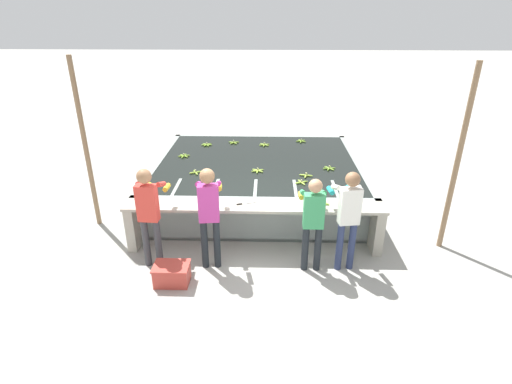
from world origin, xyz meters
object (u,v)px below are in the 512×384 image
Objects in this scene: banana_bunch_floating_4 at (301,141)px; knife_0 at (243,204)px; banana_bunch_floating_3 at (234,142)px; banana_bunch_floating_9 at (207,145)px; banana_bunch_floating_6 at (196,172)px; support_post_left at (85,146)px; banana_bunch_floating_0 at (264,145)px; crate at (172,274)px; support_post_right at (457,162)px; banana_bunch_floating_8 at (258,171)px; banana_bunch_floating_2 at (184,156)px; banana_bunch_floating_7 at (329,168)px; banana_bunch_ledge_0 at (322,204)px; worker_1 at (209,209)px; worker_2 at (313,217)px; banana_bunch_floating_5 at (306,175)px; worker_3 at (348,212)px; banana_bunch_floating_1 at (301,182)px; worker_0 at (149,209)px.

knife_0 is at bearing -109.07° from banana_bunch_floating_4.
banana_bunch_floating_9 is (-0.65, -0.19, -0.00)m from banana_bunch_floating_3.
support_post_left reaches higher than banana_bunch_floating_6.
banana_bunch_floating_6 is 0.08× the size of support_post_left.
banana_bunch_floating_0 is 4.62m from crate.
support_post_right reaches higher than banana_bunch_floating_0.
knife_0 is (-0.20, -1.54, -0.01)m from banana_bunch_floating_8.
banana_bunch_floating_7 is (3.18, -0.69, 0.00)m from banana_bunch_floating_2.
banana_bunch_floating_9 is at bearing 52.99° from support_post_left.
banana_bunch_ledge_0 is at bearing -30.04° from banana_bunch_floating_6.
support_post_left reaches higher than banana_bunch_floating_3.
banana_bunch_floating_7 is at bearing 6.48° from banana_bunch_floating_6.
banana_bunch_floating_3 is at bearing -174.32° from banana_bunch_floating_4.
banana_bunch_floating_2 is 3.69m from banana_bunch_ledge_0.
support_post_left is at bearing 169.68° from banana_bunch_ledge_0.
banana_bunch_floating_8 is at bearing 71.53° from worker_1.
banana_bunch_floating_7 is at bearing 77.92° from banana_bunch_ledge_0.
worker_2 is at bearing -19.00° from support_post_left.
banana_bunch_ledge_0 is (2.39, -1.38, 0.00)m from banana_bunch_floating_6.
banana_bunch_floating_5 and banana_bunch_floating_6 have the same top height.
crate is at bearing -134.63° from banana_bunch_floating_7.
worker_2 is 1.91m from banana_bunch_floating_5.
banana_bunch_floating_6 is (-1.38, -1.88, 0.00)m from banana_bunch_floating_0.
banana_bunch_floating_9 is 3.15m from support_post_left.
worker_3 is at bearing -35.74° from banana_bunch_floating_6.
knife_0 is at bearing 45.47° from crate.
worker_2 is at bearing -162.53° from support_post_right.
knife_0 is at bearing -82.65° from banana_bunch_floating_3.
knife_0 is at bearing 151.85° from worker_2.
crate is at bearing -165.04° from support_post_right.
banana_bunch_floating_1 is 2.16m from banana_bunch_floating_6.
worker_3 is 1.77m from knife_0.
support_post_right is at bearing -40.42° from banana_bunch_floating_7.
banana_bunch_floating_9 is at bearing 90.54° from crate.
worker_0 is at bearing -114.76° from banana_bunch_floating_0.
banana_bunch_floating_5 is 1.00× the size of banana_bunch_floating_7.
banana_bunch_floating_9 is (-2.76, 3.81, -0.15)m from worker_3.
worker_0 is 2.97m from banana_bunch_floating_2.
banana_bunch_floating_5 is (-0.07, -2.30, 0.00)m from banana_bunch_floating_4.
worker_2 reaches higher than banana_bunch_floating_8.
banana_bunch_floating_5 is 2.71m from support_post_right.
banana_bunch_floating_2 is (-2.55, 1.46, -0.00)m from banana_bunch_floating_1.
banana_bunch_floating_7 is (3.15, 2.28, -0.16)m from worker_0.
worker_3 reaches higher than banana_bunch_floating_7.
banana_bunch_floating_5 is 1.30m from banana_bunch_ledge_0.
support_post_left is (-4.06, 1.40, 0.65)m from worker_2.
worker_0 is 6.37× the size of banana_bunch_floating_6.
support_post_left is at bearing -142.68° from banana_bunch_floating_0.
banana_bunch_floating_3 is 2.13m from banana_bunch_floating_6.
knife_0 is at bearing 161.42° from worker_3.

